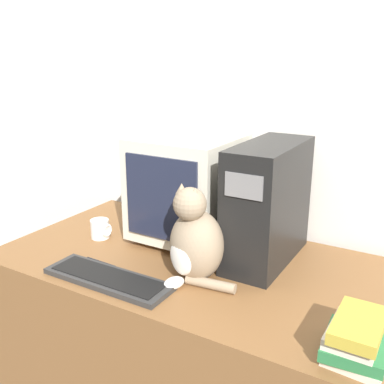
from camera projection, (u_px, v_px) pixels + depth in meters
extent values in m
cube|color=silver|center=(253.00, 111.00, 1.87)|extent=(7.00, 0.05, 2.50)
cube|color=brown|center=(198.00, 348.00, 1.76)|extent=(1.49, 0.78, 0.75)
cube|color=beige|center=(188.00, 236.00, 1.85)|extent=(0.27, 0.22, 0.02)
cube|color=beige|center=(188.00, 186.00, 1.78)|extent=(0.38, 0.37, 0.40)
cube|color=#1E2338|center=(161.00, 199.00, 1.63)|extent=(0.30, 0.01, 0.31)
cube|color=black|center=(268.00, 203.00, 1.61)|extent=(0.18, 0.43, 0.43)
cube|color=slate|center=(244.00, 186.00, 1.39)|extent=(0.13, 0.01, 0.08)
cube|color=#2D2D2D|center=(108.00, 279.00, 1.50)|extent=(0.46, 0.14, 0.02)
cube|color=black|center=(108.00, 276.00, 1.50)|extent=(0.41, 0.11, 0.00)
ellipsoid|color=gray|center=(197.00, 245.00, 1.49)|extent=(0.23, 0.22, 0.24)
ellipsoid|color=white|center=(182.00, 256.00, 1.46)|extent=(0.11, 0.08, 0.13)
sphere|color=gray|center=(190.00, 204.00, 1.43)|extent=(0.14, 0.14, 0.11)
cone|color=gray|center=(182.00, 189.00, 1.44)|extent=(0.04, 0.04, 0.04)
cone|color=gray|center=(195.00, 193.00, 1.40)|extent=(0.04, 0.04, 0.04)
ellipsoid|color=white|center=(174.00, 283.00, 1.46)|extent=(0.07, 0.09, 0.04)
cylinder|color=gray|center=(211.00, 284.00, 1.45)|extent=(0.17, 0.05, 0.03)
cube|color=beige|center=(358.00, 354.00, 1.13)|extent=(0.15, 0.18, 0.02)
cube|color=#28703D|center=(355.00, 345.00, 1.12)|extent=(0.16, 0.19, 0.03)
cube|color=beige|center=(354.00, 334.00, 1.11)|extent=(0.12, 0.17, 0.03)
cube|color=gold|center=(359.00, 325.00, 1.10)|extent=(0.11, 0.19, 0.03)
cylinder|color=black|center=(101.00, 262.00, 1.63)|extent=(0.13, 0.01, 0.01)
cylinder|color=white|center=(100.00, 229.00, 1.85)|extent=(0.08, 0.08, 0.08)
torus|color=white|center=(107.00, 231.00, 1.83)|extent=(0.01, 0.06, 0.06)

